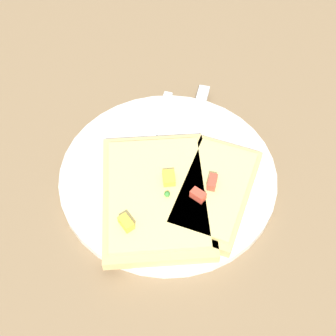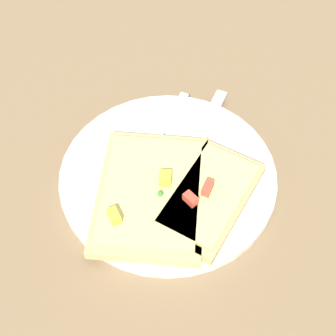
% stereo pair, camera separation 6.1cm
% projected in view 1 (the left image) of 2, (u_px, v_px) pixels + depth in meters
% --- Properties ---
extents(ground_plane, '(4.00, 4.00, 0.00)m').
position_uv_depth(ground_plane, '(168.00, 178.00, 0.63)').
color(ground_plane, '#7F6647').
extents(plate, '(0.29, 0.29, 0.01)m').
position_uv_depth(plate, '(168.00, 175.00, 0.62)').
color(plate, silver).
rests_on(plate, ground).
extents(fork, '(0.18, 0.14, 0.01)m').
position_uv_depth(fork, '(145.00, 152.00, 0.63)').
color(fork, silver).
rests_on(fork, plate).
extents(knife, '(0.19, 0.14, 0.01)m').
position_uv_depth(knife, '(193.00, 131.00, 0.66)').
color(knife, silver).
rests_on(knife, plate).
extents(pizza_slice_main, '(0.22, 0.18, 0.03)m').
position_uv_depth(pizza_slice_main, '(157.00, 195.00, 0.58)').
color(pizza_slice_main, tan).
rests_on(pizza_slice_main, plate).
extents(pizza_slice_corner, '(0.17, 0.17, 0.03)m').
position_uv_depth(pizza_slice_corner, '(214.00, 191.00, 0.59)').
color(pizza_slice_corner, tan).
rests_on(pizza_slice_corner, plate).
extents(crumb_scatter, '(0.04, 0.05, 0.01)m').
position_uv_depth(crumb_scatter, '(171.00, 156.00, 0.63)').
color(crumb_scatter, tan).
rests_on(crumb_scatter, plate).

